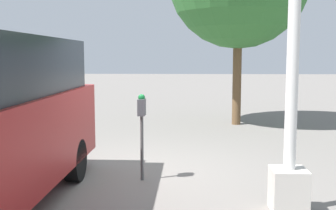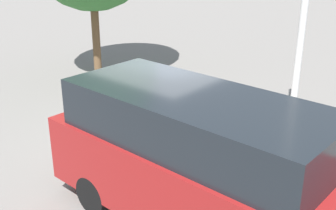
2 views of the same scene
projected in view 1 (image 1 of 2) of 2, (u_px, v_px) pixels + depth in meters
The scene contains 4 objects.
ground_plane at pixel (122, 174), 7.05m from camera, with size 80.00×80.00×0.00m, color slate.
parking_meter_near at pixel (142, 117), 6.58m from camera, with size 0.20×0.12×1.37m.
lamp_post at pixel (292, 80), 5.15m from camera, with size 0.44×0.44×5.45m.
car_distant at pixel (11, 80), 20.77m from camera, with size 4.18×1.87×1.52m.
Camera 1 is at (6.83, 1.06, 1.96)m, focal length 45.00 mm.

